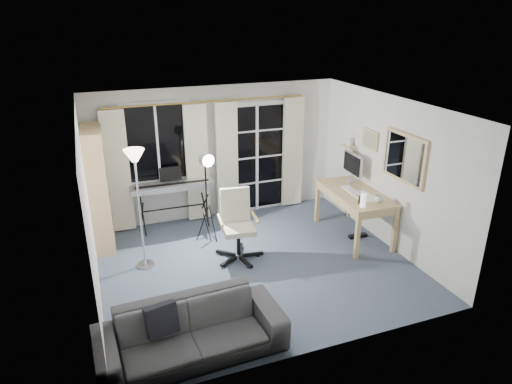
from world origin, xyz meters
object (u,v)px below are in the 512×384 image
at_px(sofa, 190,324).
at_px(desk, 355,197).
at_px(monitor, 353,165).
at_px(mug, 379,198).
at_px(studio_light, 207,170).
at_px(office_chair, 237,218).
at_px(bookshelf, 96,192).
at_px(keyboard_piano, 172,187).
at_px(torchiere_lamp, 136,174).

bearing_deg(sofa, desk, 27.91).
distance_m(monitor, mug, 0.98).
distance_m(studio_light, desk, 2.49).
relative_size(mug, sofa, 0.06).
bearing_deg(office_chair, bookshelf, 157.74).
distance_m(bookshelf, keyboard_piano, 1.26).
bearing_deg(keyboard_piano, sofa, -96.46).
bearing_deg(torchiere_lamp, bookshelf, 120.48).
xyz_separation_m(monitor, mug, (-0.10, -0.95, -0.24)).
bearing_deg(monitor, sofa, -143.34).
relative_size(torchiere_lamp, monitor, 3.15).
bearing_deg(office_chair, keyboard_piano, 126.25).
xyz_separation_m(studio_light, desk, (2.35, -0.62, -0.56)).
bearing_deg(office_chair, sofa, -113.98).
distance_m(mug, sofa, 3.63).
relative_size(keyboard_piano, studio_light, 0.90).
relative_size(studio_light, mug, 11.94).
bearing_deg(office_chair, torchiere_lamp, -179.65).
relative_size(torchiere_lamp, desk, 1.19).
bearing_deg(desk, monitor, 68.94).
distance_m(studio_light, sofa, 2.78).
bearing_deg(mug, torchiere_lamp, 168.31).
relative_size(studio_light, desk, 1.03).
relative_size(bookshelf, monitor, 3.36).
bearing_deg(bookshelf, sofa, -72.99).
bearing_deg(monitor, mug, -93.29).
relative_size(bookshelf, mug, 14.79).
xyz_separation_m(keyboard_piano, office_chair, (0.72, -1.31, -0.13)).
relative_size(office_chair, monitor, 1.88).
xyz_separation_m(keyboard_piano, sofa, (-0.46, -3.25, -0.37)).
bearing_deg(bookshelf, mug, -19.45).
relative_size(office_chair, sofa, 0.52).
relative_size(office_chair, desk, 0.71).
distance_m(bookshelf, desk, 4.18).
relative_size(keyboard_piano, monitor, 2.44).
xyz_separation_m(studio_light, mug, (2.45, -1.12, -0.39)).
height_order(office_chair, monitor, monitor).
bearing_deg(sofa, mug, 20.21).
height_order(desk, monitor, monitor).
distance_m(keyboard_piano, mug, 3.43).
bearing_deg(bookshelf, torchiere_lamp, -56.79).
xyz_separation_m(keyboard_piano, studio_light, (0.43, -0.75, 0.49)).
bearing_deg(studio_light, office_chair, -76.70).
bearing_deg(office_chair, desk, 5.55).
xyz_separation_m(office_chair, mug, (2.15, -0.56, 0.23)).
distance_m(keyboard_piano, office_chair, 1.50).
height_order(torchiere_lamp, studio_light, torchiere_lamp).
relative_size(bookshelf, torchiere_lamp, 1.07).
bearing_deg(torchiere_lamp, monitor, 3.37).
bearing_deg(desk, mug, -76.19).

